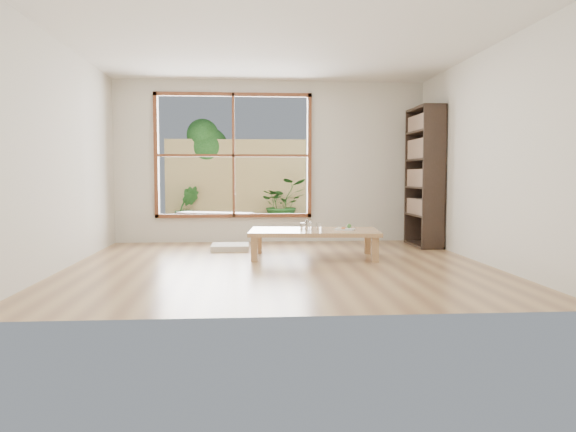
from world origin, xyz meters
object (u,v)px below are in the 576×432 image
object	(u,v)px
low_table	(314,233)
bookshelf	(424,177)
food_tray	(346,228)
garden_bench	(215,216)

from	to	relation	value
low_table	bookshelf	distance (m)	2.26
low_table	food_tray	xyz separation A→B (m)	(0.41, -0.04, 0.06)
bookshelf	food_tray	distance (m)	1.94
food_tray	low_table	bearing A→B (deg)	-163.84
low_table	garden_bench	xyz separation A→B (m)	(-1.43, 2.54, 0.06)
low_table	bookshelf	bearing A→B (deg)	36.47
bookshelf	food_tray	size ratio (longest dim) A/B	7.08
low_table	food_tray	world-z (taller)	food_tray
bookshelf	low_table	bearing A→B (deg)	-148.79
low_table	food_tray	distance (m)	0.42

